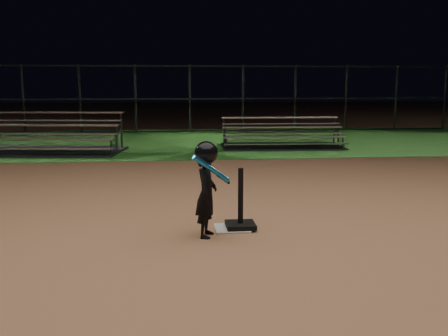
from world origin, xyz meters
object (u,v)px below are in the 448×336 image
batting_tee (241,217)px  child_batter (206,187)px  home_plate (232,228)px  bleacher_right (282,141)px  bleacher_left (39,145)px

batting_tee → child_batter: child_batter is taller
home_plate → child_batter: size_ratio=0.37×
child_batter → bleacher_right: size_ratio=0.34×
bleacher_left → bleacher_right: bleacher_left is taller
child_batter → bleacher_left: (-3.94, 8.12, -0.42)m
home_plate → bleacher_right: size_ratio=0.13×
home_plate → bleacher_left: 8.94m
bleacher_left → bleacher_right: size_ratio=1.31×
home_plate → bleacher_left: bleacher_left is taller
home_plate → bleacher_left: size_ratio=0.10×
child_batter → bleacher_right: 8.97m
home_plate → bleacher_right: bleacher_right is taller
home_plate → bleacher_right: 8.59m
home_plate → batting_tee: size_ratio=0.57×
child_batter → bleacher_right: bearing=-3.7°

